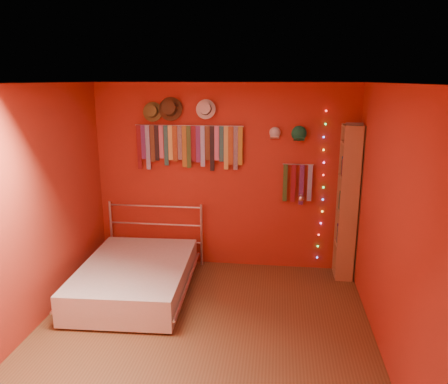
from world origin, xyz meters
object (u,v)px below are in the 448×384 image
at_px(bed, 135,277).
at_px(bookshelf, 351,202).
at_px(reading_lamp, 301,198).
at_px(tie_rack, 189,144).

bearing_deg(bed, bookshelf, 14.81).
bearing_deg(reading_lamp, tie_rack, 173.11).
height_order(tie_rack, bookshelf, bookshelf).
relative_size(tie_rack, bookshelf, 0.72).
bearing_deg(bookshelf, tie_rack, 175.81).
bearing_deg(bookshelf, bed, -162.77).
relative_size(bookshelf, bed, 1.08).
relative_size(tie_rack, reading_lamp, 4.57).
bearing_deg(tie_rack, bookshelf, -4.19).
height_order(reading_lamp, bookshelf, bookshelf).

